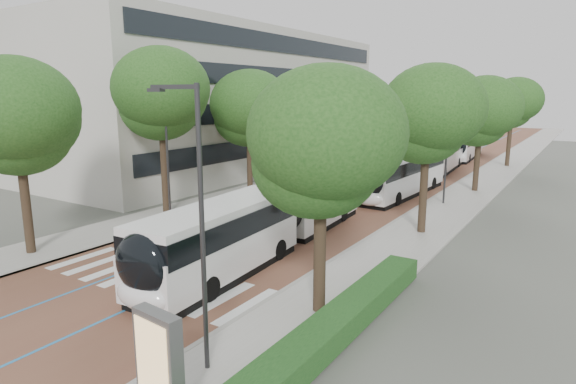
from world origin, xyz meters
name	(u,v)px	position (x,y,z in m)	size (l,w,h in m)	color
ground	(133,286)	(0.00, 0.00, 0.00)	(160.00, 160.00, 0.00)	#51544C
road	(425,166)	(0.00, 40.00, 0.01)	(11.00, 140.00, 0.02)	brown
sidewalk_left	(362,160)	(-7.50, 40.00, 0.06)	(4.00, 140.00, 0.12)	#999590
sidewalk_right	(498,171)	(7.50, 40.00, 0.06)	(4.00, 140.00, 0.12)	#999590
kerb_left	(377,161)	(-5.60, 40.00, 0.06)	(0.20, 140.00, 0.14)	gray
kerb_right	(479,169)	(5.60, 40.00, 0.06)	(0.20, 140.00, 0.14)	gray
zebra_crossing	(155,279)	(0.20, 1.00, 0.03)	(10.55, 3.60, 0.01)	silver
lane_line_left	(411,164)	(-1.60, 40.00, 0.02)	(0.12, 126.00, 0.01)	#2271AD
lane_line_right	(440,167)	(1.60, 40.00, 0.02)	(0.12, 126.00, 0.01)	#2271AD
office_building	(216,101)	(-19.47, 28.00, 7.00)	(18.11, 40.00, 14.00)	#A5A299
hedge	(327,333)	(9.10, 0.00, 0.52)	(1.20, 14.00, 0.80)	#153E17
streetlight_near	(196,208)	(6.62, -3.00, 4.82)	(1.82, 0.20, 8.00)	#2F2F32
streetlight_far	(445,137)	(6.62, 22.00, 4.82)	(1.82, 0.20, 8.00)	#2F2F32
lamp_post_left	(167,156)	(-6.10, 8.00, 4.12)	(0.14, 0.14, 8.00)	#2F2F32
trees_left	(299,107)	(-7.50, 25.52, 6.62)	(6.30, 60.85, 10.08)	black
trees_right	(464,116)	(7.70, 22.47, 6.29)	(5.69, 47.43, 8.92)	black
lead_bus	(266,220)	(2.10, 6.66, 1.63)	(3.76, 18.52, 3.20)	black
bus_queued_0	(400,175)	(3.13, 23.13, 1.62)	(3.16, 12.51, 3.20)	silver
bus_queued_1	(440,156)	(2.42, 36.64, 1.62)	(3.30, 12.53, 3.20)	silver
bus_queued_2	(464,145)	(2.14, 48.27, 1.62)	(3.23, 12.52, 3.20)	silver
ad_panel	(159,366)	(7.51, -5.38, 1.62)	(1.40, 0.59, 2.85)	#59595B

